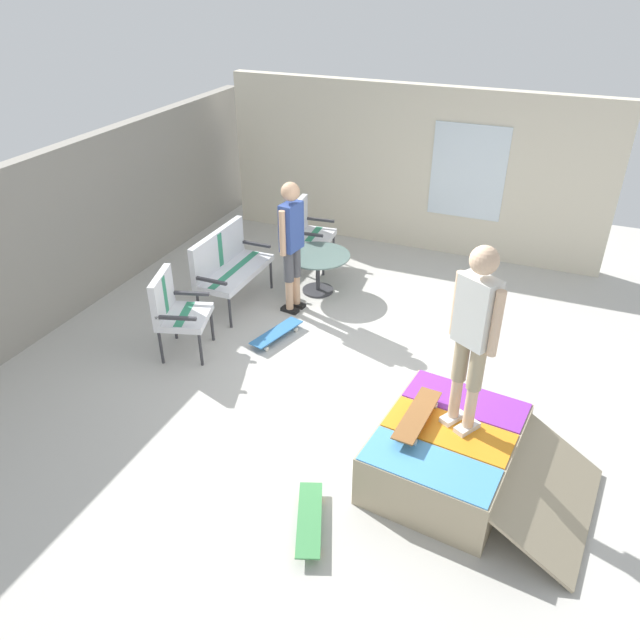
{
  "coord_description": "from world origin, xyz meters",
  "views": [
    {
      "loc": [
        -5.41,
        -1.82,
        4.15
      ],
      "look_at": [
        -0.11,
        0.4,
        0.7
      ],
      "focal_mm": 34.42,
      "sensor_mm": 36.0,
      "label": 1
    }
  ],
  "objects_px": {
    "patio_chair_near_house": "(307,227)",
    "person_skater": "(474,328)",
    "skateboard_on_ramp": "(417,415)",
    "skate_ramp": "(449,454)",
    "skateboard_spare": "(309,519)",
    "skateboard_by_bench": "(277,333)",
    "patio_table": "(318,265)",
    "patio_bench": "(227,262)",
    "patio_chair_by_wall": "(174,307)",
    "person_watching": "(292,238)"
  },
  "relations": [
    {
      "from": "person_watching",
      "to": "person_skater",
      "type": "bearing_deg",
      "value": -129.14
    },
    {
      "from": "patio_bench",
      "to": "skateboard_spare",
      "type": "height_order",
      "value": "patio_bench"
    },
    {
      "from": "patio_chair_near_house",
      "to": "patio_table",
      "type": "bearing_deg",
      "value": -146.12
    },
    {
      "from": "skateboard_by_bench",
      "to": "skateboard_spare",
      "type": "height_order",
      "value": "same"
    },
    {
      "from": "skate_ramp",
      "to": "patio_chair_near_house",
      "type": "bearing_deg",
      "value": 39.76
    },
    {
      "from": "patio_bench",
      "to": "patio_table",
      "type": "height_order",
      "value": "patio_bench"
    },
    {
      "from": "skateboard_spare",
      "to": "skateboard_by_bench",
      "type": "bearing_deg",
      "value": 31.5
    },
    {
      "from": "person_skater",
      "to": "skateboard_by_bench",
      "type": "bearing_deg",
      "value": 61.09
    },
    {
      "from": "patio_table",
      "to": "person_watching",
      "type": "distance_m",
      "value": 0.88
    },
    {
      "from": "person_skater",
      "to": "skateboard_on_ramp",
      "type": "xyz_separation_m",
      "value": [
        -0.12,
        0.36,
        -0.93
      ]
    },
    {
      "from": "patio_chair_near_house",
      "to": "person_skater",
      "type": "relative_size",
      "value": 0.59
    },
    {
      "from": "skateboard_by_bench",
      "to": "skateboard_on_ramp",
      "type": "bearing_deg",
      "value": -125.06
    },
    {
      "from": "patio_bench",
      "to": "skateboard_by_bench",
      "type": "bearing_deg",
      "value": -120.64
    },
    {
      "from": "skate_ramp",
      "to": "person_watching",
      "type": "height_order",
      "value": "person_watching"
    },
    {
      "from": "patio_table",
      "to": "skateboard_by_bench",
      "type": "bearing_deg",
      "value": -179.38
    },
    {
      "from": "skateboard_by_bench",
      "to": "skateboard_on_ramp",
      "type": "distance_m",
      "value": 2.69
    },
    {
      "from": "person_skater",
      "to": "person_watching",
      "type": "bearing_deg",
      "value": 50.86
    },
    {
      "from": "person_skater",
      "to": "skateboard_by_bench",
      "type": "distance_m",
      "value": 3.23
    },
    {
      "from": "patio_bench",
      "to": "skateboard_on_ramp",
      "type": "xyz_separation_m",
      "value": [
        -2.11,
        -3.17,
        0.01
      ]
    },
    {
      "from": "patio_chair_near_house",
      "to": "skateboard_spare",
      "type": "xyz_separation_m",
      "value": [
        -4.62,
        -2.06,
        -0.53
      ]
    },
    {
      "from": "skateboard_spare",
      "to": "person_watching",
      "type": "bearing_deg",
      "value": 26.97
    },
    {
      "from": "skate_ramp",
      "to": "person_skater",
      "type": "distance_m",
      "value": 1.29
    },
    {
      "from": "patio_bench",
      "to": "person_watching",
      "type": "height_order",
      "value": "person_watching"
    },
    {
      "from": "patio_bench",
      "to": "patio_chair_near_house",
      "type": "relative_size",
      "value": 1.23
    },
    {
      "from": "patio_chair_by_wall",
      "to": "skateboard_on_ramp",
      "type": "xyz_separation_m",
      "value": [
        -0.82,
        -3.13,
        0.01
      ]
    },
    {
      "from": "patio_bench",
      "to": "skateboard_on_ramp",
      "type": "relative_size",
      "value": 1.54
    },
    {
      "from": "patio_chair_by_wall",
      "to": "person_skater",
      "type": "height_order",
      "value": "person_skater"
    },
    {
      "from": "patio_bench",
      "to": "patio_chair_by_wall",
      "type": "bearing_deg",
      "value": -178.0
    },
    {
      "from": "patio_chair_near_house",
      "to": "patio_chair_by_wall",
      "type": "height_order",
      "value": "same"
    },
    {
      "from": "patio_bench",
      "to": "skateboard_by_bench",
      "type": "height_order",
      "value": "patio_bench"
    },
    {
      "from": "skateboard_by_bench",
      "to": "person_watching",
      "type": "bearing_deg",
      "value": 9.26
    },
    {
      "from": "patio_chair_near_house",
      "to": "person_watching",
      "type": "xyz_separation_m",
      "value": [
        -1.33,
        -0.39,
        0.43
      ]
    },
    {
      "from": "patio_table",
      "to": "patio_bench",
      "type": "bearing_deg",
      "value": 127.22
    },
    {
      "from": "person_skater",
      "to": "patio_chair_by_wall",
      "type": "bearing_deg",
      "value": 78.74
    },
    {
      "from": "patio_bench",
      "to": "skateboard_spare",
      "type": "xyz_separation_m",
      "value": [
        -3.12,
        -2.56,
        -0.53
      ]
    },
    {
      "from": "patio_chair_by_wall",
      "to": "skateboard_spare",
      "type": "xyz_separation_m",
      "value": [
        -1.83,
        -2.51,
        -0.53
      ]
    },
    {
      "from": "patio_chair_by_wall",
      "to": "skateboard_spare",
      "type": "bearing_deg",
      "value": -126.03
    },
    {
      "from": "person_watching",
      "to": "patio_table",
      "type": "bearing_deg",
      "value": -10.33
    },
    {
      "from": "patio_table",
      "to": "skateboard_on_ramp",
      "type": "distance_m",
      "value": 3.61
    },
    {
      "from": "skate_ramp",
      "to": "patio_chair_by_wall",
      "type": "bearing_deg",
      "value": 76.89
    },
    {
      "from": "person_watching",
      "to": "skateboard_spare",
      "type": "xyz_separation_m",
      "value": [
        -3.28,
        -1.67,
        -0.96
      ]
    },
    {
      "from": "person_skater",
      "to": "skateboard_on_ramp",
      "type": "relative_size",
      "value": 2.13
    },
    {
      "from": "patio_table",
      "to": "skateboard_by_bench",
      "type": "distance_m",
      "value": 1.39
    },
    {
      "from": "patio_chair_by_wall",
      "to": "skateboard_by_bench",
      "type": "height_order",
      "value": "patio_chair_by_wall"
    },
    {
      "from": "skate_ramp",
      "to": "skateboard_spare",
      "type": "relative_size",
      "value": 2.47
    },
    {
      "from": "patio_table",
      "to": "skateboard_on_ramp",
      "type": "bearing_deg",
      "value": -142.88
    },
    {
      "from": "patio_chair_by_wall",
      "to": "patio_table",
      "type": "distance_m",
      "value": 2.27
    },
    {
      "from": "patio_table",
      "to": "person_skater",
      "type": "distance_m",
      "value": 3.91
    },
    {
      "from": "patio_chair_near_house",
      "to": "patio_table",
      "type": "height_order",
      "value": "patio_chair_near_house"
    },
    {
      "from": "patio_table",
      "to": "skateboard_spare",
      "type": "relative_size",
      "value": 1.1
    }
  ]
}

